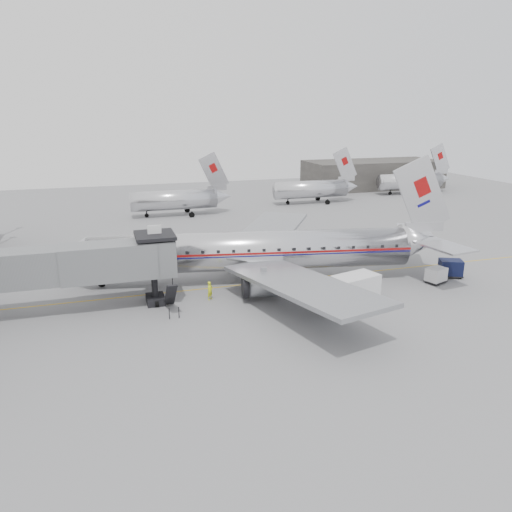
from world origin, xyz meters
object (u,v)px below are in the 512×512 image
Objects in this scene: airliner at (259,251)px; ramp_worker at (210,291)px; service_van at (349,291)px; baggage_cart_white at (436,275)px; baggage_cart_navy at (451,268)px.

ramp_worker is at bearing -137.19° from airliner.
service_van reaches higher than baggage_cart_white.
baggage_cart_navy is (13.95, 4.20, -0.47)m from service_van.
airliner is 6.35× the size of service_van.
service_van is (5.51, -8.95, -1.73)m from airliner.
airliner is at bearing 105.80° from service_van.
ramp_worker reaches higher than baggage_cart_white.
baggage_cart_white is 22.84m from ramp_worker.
baggage_cart_navy is (19.46, -4.75, -2.20)m from airliner.
service_van is 3.58× the size of ramp_worker.
service_van reaches higher than baggage_cart_navy.
baggage_cart_white is 1.38× the size of ramp_worker.
service_van is at bearing 175.08° from baggage_cart_white.
ramp_worker is at bearing 154.69° from baggage_cart_white.
ramp_worker is (-5.90, -3.75, -2.30)m from airliner.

